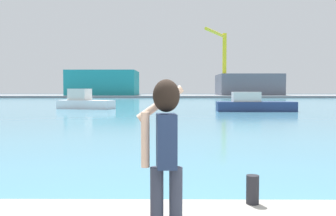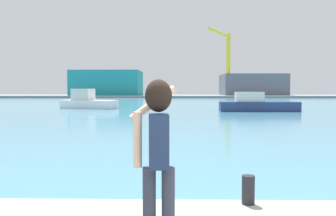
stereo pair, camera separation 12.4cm
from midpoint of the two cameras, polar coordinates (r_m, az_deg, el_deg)
The scene contains 10 objects.
ground_plane at distance 53.51m, azimuth 2.05°, elevation 0.66°, with size 220.00×220.00×0.00m, color #334751.
harbor_water at distance 55.50m, azimuth 2.02°, elevation 0.75°, with size 140.00×100.00×0.02m, color teal.
far_shore_dock at distance 95.48m, azimuth 1.68°, elevation 1.82°, with size 140.00×20.00×0.54m, color gray.
person_photographer at distance 3.91m, azimuth -0.69°, elevation -5.51°, with size 0.53×0.55×1.74m.
harbor_bollard at distance 5.56m, azimuth 12.79°, elevation -12.09°, with size 0.18×0.18×0.41m, color black.
boat_moored at distance 40.95m, azimuth -12.08°, elevation 0.95°, with size 6.25×3.73×2.13m.
boat_moored_2 at distance 35.86m, azimuth 13.52°, elevation 0.52°, with size 7.32×1.98×1.82m.
warehouse_left at distance 97.43m, azimuth -9.14°, elevation 3.79°, with size 16.94×13.92×6.19m, color teal.
warehouse_right at distance 99.43m, azimuth 12.74°, elevation 3.49°, with size 15.60×13.59×5.32m, color slate.
port_crane at distance 91.55m, azimuth 8.86°, elevation 7.97°, with size 6.54×13.01×15.20m.
Camera 2 is at (-0.72, -3.46, 2.13)m, focal length 39.91 mm.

